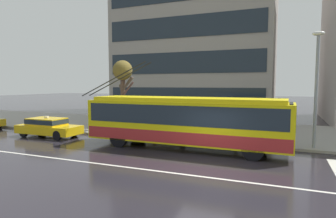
{
  "coord_description": "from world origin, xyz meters",
  "views": [
    {
      "loc": [
        3.17,
        -11.6,
        3.55
      ],
      "look_at": [
        -3.22,
        4.02,
        2.08
      ],
      "focal_mm": 30.51,
      "sensor_mm": 36.0,
      "label": 1
    }
  ],
  "objects_px": {
    "street_lamp": "(317,79)",
    "street_tree_bare": "(123,75)",
    "trolleybus": "(185,121)",
    "pedestrian_at_shelter": "(182,113)",
    "pedestrian_approaching_curb": "(154,111)",
    "taxi_queued_behind_bus": "(48,126)",
    "pedestrian_walking_past": "(236,124)",
    "pedestrian_waiting_by_pole": "(256,116)",
    "bus_shelter": "(162,106)"
  },
  "relations": [
    {
      "from": "pedestrian_at_shelter",
      "to": "street_lamp",
      "type": "xyz_separation_m",
      "value": [
        7.73,
        -0.47,
        2.14
      ]
    },
    {
      "from": "pedestrian_walking_past",
      "to": "pedestrian_waiting_by_pole",
      "type": "distance_m",
      "value": 1.4
    },
    {
      "from": "pedestrian_walking_past",
      "to": "street_tree_bare",
      "type": "xyz_separation_m",
      "value": [
        -8.67,
        0.94,
        3.2
      ]
    },
    {
      "from": "street_lamp",
      "to": "street_tree_bare",
      "type": "relative_size",
      "value": 1.18
    },
    {
      "from": "trolleybus",
      "to": "pedestrian_at_shelter",
      "type": "bearing_deg",
      "value": 112.95
    },
    {
      "from": "taxi_queued_behind_bus",
      "to": "pedestrian_walking_past",
      "type": "bearing_deg",
      "value": 14.95
    },
    {
      "from": "trolleybus",
      "to": "pedestrian_walking_past",
      "type": "xyz_separation_m",
      "value": [
        2.28,
        3.13,
        -0.49
      ]
    },
    {
      "from": "pedestrian_approaching_curb",
      "to": "pedestrian_at_shelter",
      "type": "bearing_deg",
      "value": -3.46
    },
    {
      "from": "bus_shelter",
      "to": "pedestrian_waiting_by_pole",
      "type": "height_order",
      "value": "bus_shelter"
    },
    {
      "from": "bus_shelter",
      "to": "pedestrian_walking_past",
      "type": "height_order",
      "value": "bus_shelter"
    },
    {
      "from": "pedestrian_walking_past",
      "to": "taxi_queued_behind_bus",
      "type": "bearing_deg",
      "value": -165.05
    },
    {
      "from": "taxi_queued_behind_bus",
      "to": "pedestrian_approaching_curb",
      "type": "bearing_deg",
      "value": 24.28
    },
    {
      "from": "taxi_queued_behind_bus",
      "to": "pedestrian_at_shelter",
      "type": "bearing_deg",
      "value": 18.17
    },
    {
      "from": "street_tree_bare",
      "to": "pedestrian_at_shelter",
      "type": "bearing_deg",
      "value": -14.31
    },
    {
      "from": "pedestrian_walking_past",
      "to": "street_tree_bare",
      "type": "height_order",
      "value": "street_tree_bare"
    },
    {
      "from": "trolleybus",
      "to": "street_tree_bare",
      "type": "bearing_deg",
      "value": 147.48
    },
    {
      "from": "pedestrian_approaching_curb",
      "to": "pedestrian_waiting_by_pole",
      "type": "bearing_deg",
      "value": -0.64
    },
    {
      "from": "street_tree_bare",
      "to": "pedestrian_approaching_curb",
      "type": "bearing_deg",
      "value": -20.93
    },
    {
      "from": "street_tree_bare",
      "to": "taxi_queued_behind_bus",
      "type": "bearing_deg",
      "value": -129.14
    },
    {
      "from": "taxi_queued_behind_bus",
      "to": "pedestrian_waiting_by_pole",
      "type": "bearing_deg",
      "value": 12.23
    },
    {
      "from": "trolleybus",
      "to": "pedestrian_approaching_curb",
      "type": "height_order",
      "value": "trolleybus"
    },
    {
      "from": "bus_shelter",
      "to": "pedestrian_waiting_by_pole",
      "type": "relative_size",
      "value": 1.97
    },
    {
      "from": "pedestrian_walking_past",
      "to": "pedestrian_waiting_by_pole",
      "type": "relative_size",
      "value": 0.84
    },
    {
      "from": "trolleybus",
      "to": "pedestrian_waiting_by_pole",
      "type": "relative_size",
      "value": 6.58
    },
    {
      "from": "pedestrian_approaching_curb",
      "to": "street_tree_bare",
      "type": "xyz_separation_m",
      "value": [
        -3.16,
        1.21,
        2.53
      ]
    },
    {
      "from": "taxi_queued_behind_bus",
      "to": "pedestrian_at_shelter",
      "type": "distance_m",
      "value": 9.12
    },
    {
      "from": "pedestrian_approaching_curb",
      "to": "street_lamp",
      "type": "bearing_deg",
      "value": -3.45
    },
    {
      "from": "pedestrian_walking_past",
      "to": "pedestrian_approaching_curb",
      "type": "bearing_deg",
      "value": -177.22
    },
    {
      "from": "pedestrian_waiting_by_pole",
      "to": "street_lamp",
      "type": "relative_size",
      "value": 0.3
    },
    {
      "from": "pedestrian_approaching_curb",
      "to": "pedestrian_walking_past",
      "type": "xyz_separation_m",
      "value": [
        5.51,
        0.27,
        -0.67
      ]
    },
    {
      "from": "pedestrian_approaching_curb",
      "to": "trolleybus",
      "type": "bearing_deg",
      "value": -41.58
    },
    {
      "from": "pedestrian_approaching_curb",
      "to": "street_lamp",
      "type": "distance_m",
      "value": 10.03
    },
    {
      "from": "taxi_queued_behind_bus",
      "to": "pedestrian_walking_past",
      "type": "xyz_separation_m",
      "value": [
        12.06,
        3.22,
        0.37
      ]
    },
    {
      "from": "pedestrian_at_shelter",
      "to": "pedestrian_approaching_curb",
      "type": "distance_m",
      "value": 2.07
    },
    {
      "from": "pedestrian_walking_past",
      "to": "street_lamp",
      "type": "relative_size",
      "value": 0.26
    },
    {
      "from": "pedestrian_waiting_by_pole",
      "to": "street_tree_bare",
      "type": "height_order",
      "value": "street_tree_bare"
    },
    {
      "from": "pedestrian_waiting_by_pole",
      "to": "street_lamp",
      "type": "xyz_separation_m",
      "value": [
        3.06,
        -0.52,
        2.18
      ]
    },
    {
      "from": "pedestrian_at_shelter",
      "to": "pedestrian_walking_past",
      "type": "distance_m",
      "value": 3.52
    },
    {
      "from": "trolleybus",
      "to": "pedestrian_approaching_curb",
      "type": "xyz_separation_m",
      "value": [
        -3.23,
        2.87,
        0.18
      ]
    },
    {
      "from": "taxi_queued_behind_bus",
      "to": "street_tree_bare",
      "type": "relative_size",
      "value": 0.86
    },
    {
      "from": "trolleybus",
      "to": "street_lamp",
      "type": "xyz_separation_m",
      "value": [
        6.57,
        2.27,
        2.27
      ]
    },
    {
      "from": "street_lamp",
      "to": "pedestrian_at_shelter",
      "type": "bearing_deg",
      "value": 176.55
    },
    {
      "from": "pedestrian_approaching_curb",
      "to": "street_lamp",
      "type": "relative_size",
      "value": 0.33
    },
    {
      "from": "pedestrian_at_shelter",
      "to": "pedestrian_walking_past",
      "type": "xyz_separation_m",
      "value": [
        3.44,
        0.39,
        -0.62
      ]
    },
    {
      "from": "pedestrian_at_shelter",
      "to": "pedestrian_waiting_by_pole",
      "type": "height_order",
      "value": "pedestrian_at_shelter"
    },
    {
      "from": "pedestrian_at_shelter",
      "to": "bus_shelter",
      "type": "bearing_deg",
      "value": 155.27
    },
    {
      "from": "trolleybus",
      "to": "pedestrian_waiting_by_pole",
      "type": "height_order",
      "value": "trolleybus"
    },
    {
      "from": "bus_shelter",
      "to": "pedestrian_at_shelter",
      "type": "height_order",
      "value": "bus_shelter"
    },
    {
      "from": "bus_shelter",
      "to": "street_tree_bare",
      "type": "height_order",
      "value": "street_tree_bare"
    },
    {
      "from": "trolleybus",
      "to": "bus_shelter",
      "type": "bearing_deg",
      "value": 129.59
    }
  ]
}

